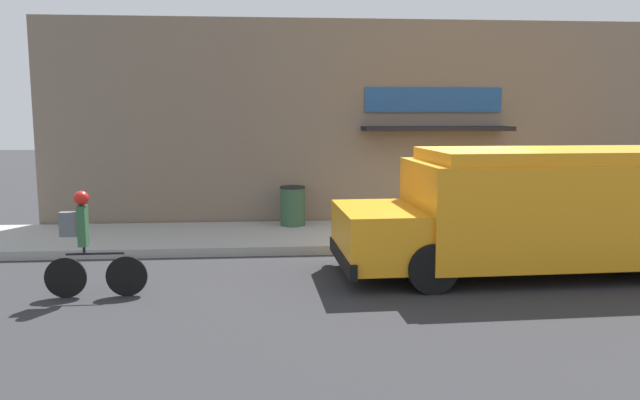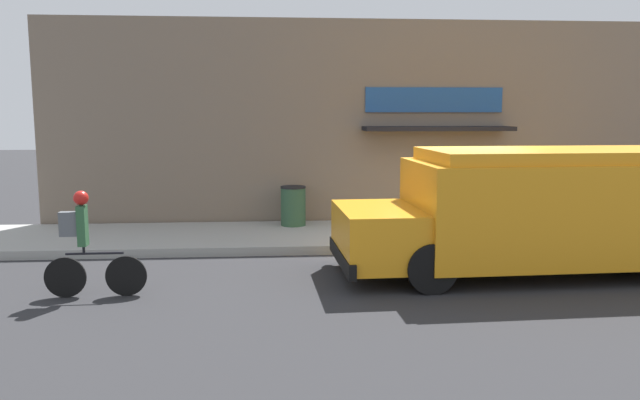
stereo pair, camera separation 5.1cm
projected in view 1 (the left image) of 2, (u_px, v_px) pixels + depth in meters
ground_plane at (453, 253)px, 12.20m from camera, size 70.00×70.00×0.00m
sidewalk at (434, 234)px, 13.59m from camera, size 28.00×2.85×0.17m
storefront at (420, 125)px, 14.80m from camera, size 17.71×1.01×4.85m
school_bus at (551, 208)px, 10.56m from camera, size 6.74×2.79×2.11m
cyclist at (86, 244)px, 9.16m from camera, size 1.49×0.22×1.60m
trash_bin at (293, 206)px, 14.11m from camera, size 0.57×0.57×0.89m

